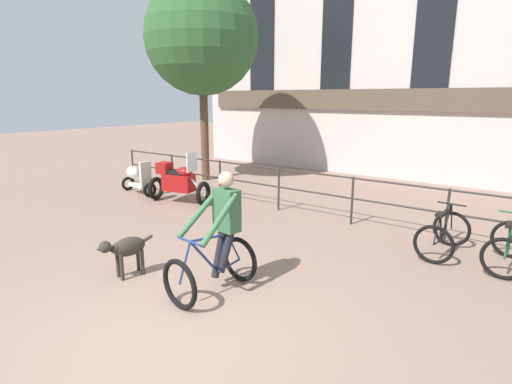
{
  "coord_description": "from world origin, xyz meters",
  "views": [
    {
      "loc": [
        3.24,
        -2.66,
        2.68
      ],
      "look_at": [
        -0.83,
        2.86,
        1.05
      ],
      "focal_mm": 28.0,
      "sensor_mm": 36.0,
      "label": 1
    }
  ],
  "objects_px": {
    "parked_bicycle_mid_left": "(509,247)",
    "parked_scooter": "(137,177)",
    "dog": "(126,248)",
    "parked_bicycle_near_lamp": "(443,235)",
    "cyclist_with_bike": "(218,240)",
    "parked_motorcycle": "(178,181)"
  },
  "relations": [
    {
      "from": "dog",
      "to": "parked_motorcycle",
      "type": "xyz_separation_m",
      "value": [
        -2.67,
        3.54,
        0.1
      ]
    },
    {
      "from": "cyclist_with_bike",
      "to": "parked_bicycle_mid_left",
      "type": "xyz_separation_m",
      "value": [
        3.21,
        3.31,
        -0.41
      ]
    },
    {
      "from": "parked_bicycle_mid_left",
      "to": "parked_bicycle_near_lamp",
      "type": "bearing_deg",
      "value": 1.19
    },
    {
      "from": "cyclist_with_bike",
      "to": "parked_bicycle_near_lamp",
      "type": "height_order",
      "value": "cyclist_with_bike"
    },
    {
      "from": "parked_motorcycle",
      "to": "parked_bicycle_mid_left",
      "type": "distance_m",
      "value": 7.32
    },
    {
      "from": "parked_bicycle_mid_left",
      "to": "parked_motorcycle",
      "type": "bearing_deg",
      "value": 3.32
    },
    {
      "from": "dog",
      "to": "parked_motorcycle",
      "type": "bearing_deg",
      "value": 140.91
    },
    {
      "from": "cyclist_with_bike",
      "to": "parked_scooter",
      "type": "distance_m",
      "value": 6.56
    },
    {
      "from": "dog",
      "to": "parked_bicycle_near_lamp",
      "type": "xyz_separation_m",
      "value": [
        3.67,
        3.81,
        -0.1
      ]
    },
    {
      "from": "parked_bicycle_near_lamp",
      "to": "parked_bicycle_mid_left",
      "type": "distance_m",
      "value": 0.97
    },
    {
      "from": "dog",
      "to": "parked_motorcycle",
      "type": "relative_size",
      "value": 0.52
    },
    {
      "from": "parked_bicycle_near_lamp",
      "to": "dog",
      "type": "bearing_deg",
      "value": 49.92
    },
    {
      "from": "cyclist_with_bike",
      "to": "parked_scooter",
      "type": "bearing_deg",
      "value": 158.13
    },
    {
      "from": "parked_bicycle_near_lamp",
      "to": "parked_scooter",
      "type": "xyz_separation_m",
      "value": [
        -8.04,
        -0.26,
        0.1
      ]
    },
    {
      "from": "parked_motorcycle",
      "to": "parked_bicycle_near_lamp",
      "type": "xyz_separation_m",
      "value": [
        6.34,
        0.27,
        -0.2
      ]
    },
    {
      "from": "parked_bicycle_mid_left",
      "to": "parked_scooter",
      "type": "xyz_separation_m",
      "value": [
        -9.02,
        -0.26,
        0.1
      ]
    },
    {
      "from": "parked_motorcycle",
      "to": "parked_bicycle_near_lamp",
      "type": "bearing_deg",
      "value": -100.55
    },
    {
      "from": "parked_scooter",
      "to": "cyclist_with_bike",
      "type": "bearing_deg",
      "value": -110.04
    },
    {
      "from": "cyclist_with_bike",
      "to": "parked_motorcycle",
      "type": "xyz_separation_m",
      "value": [
        -4.1,
        3.04,
        -0.2
      ]
    },
    {
      "from": "dog",
      "to": "parked_bicycle_near_lamp",
      "type": "height_order",
      "value": "parked_bicycle_near_lamp"
    },
    {
      "from": "cyclist_with_bike",
      "to": "parked_bicycle_mid_left",
      "type": "relative_size",
      "value": 1.51
    },
    {
      "from": "parked_motorcycle",
      "to": "parked_bicycle_mid_left",
      "type": "xyz_separation_m",
      "value": [
        7.32,
        0.27,
        -0.2
      ]
    }
  ]
}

